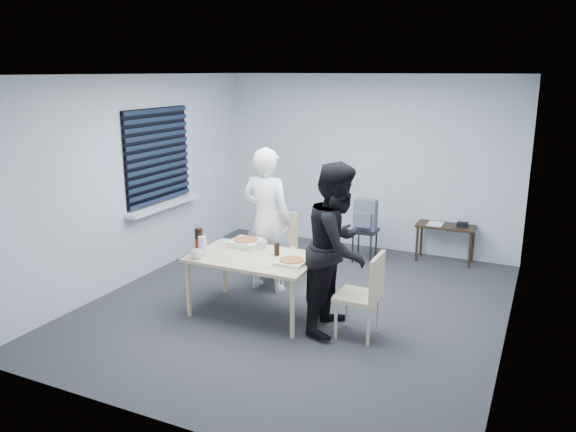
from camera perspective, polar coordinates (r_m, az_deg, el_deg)
The scene contains 19 objects.
room at distance 7.65m, azimuth -12.87°, elevation 5.17°, with size 5.00×5.00×5.00m.
dining_table at distance 6.18m, azimuth -3.40°, elevation -4.62°, with size 1.38×0.87×0.67m.
chair_far at distance 7.21m, azimuth -0.89°, elevation -2.61°, with size 0.42×0.42×0.89m.
chair_right at distance 5.71m, azimuth 7.97°, elevation -7.47°, with size 0.42×0.42×0.89m.
person_white at distance 6.80m, azimuth -2.20°, elevation -0.41°, with size 0.65×0.42×1.77m, color white.
person_black at distance 5.77m, azimuth 5.07°, elevation -3.21°, with size 0.86×0.47×1.77m, color black.
side_table at distance 8.20m, azimuth 15.73°, elevation -1.44°, with size 0.81×0.36×0.54m.
stool at distance 8.00m, azimuth 7.80°, elevation -2.11°, with size 0.34×0.34×0.48m.
backpack at distance 7.90m, azimuth 7.85°, elevation 0.09°, with size 0.31×0.23×0.43m.
pizza_box_a at distance 6.51m, azimuth -4.32°, elevation -2.71°, with size 0.33×0.33×0.08m.
pizza_box_b at distance 5.93m, azimuth 0.35°, elevation -4.62°, with size 0.31×0.31×0.04m.
mug_a at distance 6.15m, azimuth -9.28°, elevation -3.84°, with size 0.12×0.12×0.10m, color white.
mug_b at distance 6.38m, azimuth -2.56°, elevation -2.97°, with size 0.10×0.10×0.09m, color white.
cola_glass at distance 6.16m, azimuth -1.15°, elevation -3.40°, with size 0.06×0.06×0.14m, color black.
soda_bottle at distance 6.26m, azimuth -9.03°, elevation -2.57°, with size 0.09×0.09×0.30m.
plastic_cups at distance 6.21m, azimuth -8.69°, elevation -3.04°, with size 0.09×0.09×0.22m, color silver.
rubber_band at distance 5.79m, azimuth -2.09°, elevation -5.29°, with size 0.05×0.05×0.00m, color red.
papers at distance 8.20m, azimuth 14.73°, elevation -0.78°, with size 0.20×0.28×0.00m, color white.
black_box at distance 8.15m, azimuth 17.31°, elevation -0.84°, with size 0.14×0.10×0.06m, color black.
Camera 1 is at (2.48, -5.53, 2.64)m, focal length 35.00 mm.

